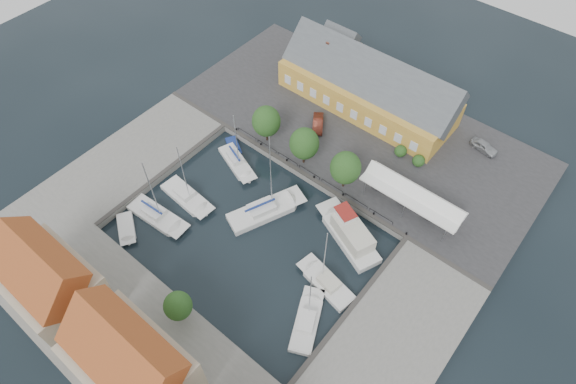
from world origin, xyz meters
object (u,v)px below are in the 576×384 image
at_px(car_red, 318,123).
at_px(launch_nw, 234,147).
at_px(east_boat_b, 327,284).
at_px(warehouse, 366,85).
at_px(trawler, 349,234).
at_px(launch_sw, 127,229).
at_px(west_boat_a, 237,163).
at_px(car_silver, 484,146).
at_px(tent_canopy, 412,196).
at_px(center_sailboat, 265,211).
at_px(east_boat_c, 307,322).
at_px(west_boat_d, 157,217).
at_px(west_boat_c, 187,198).

height_order(car_red, launch_nw, car_red).
bearing_deg(launch_nw, east_boat_b, -21.24).
xyz_separation_m(warehouse, trawler, (12.89, -22.36, -3.41)).
height_order(east_boat_b, launch_sw, east_boat_b).
relative_size(west_boat_a, launch_sw, 1.97).
distance_m(car_silver, trawler, 25.73).
relative_size(tent_canopy, car_red, 3.18).
bearing_deg(west_boat_a, warehouse, 72.05).
height_order(tent_canopy, launch_nw, tent_canopy).
xyz_separation_m(car_silver, center_sailboat, (-17.96, -28.66, -1.36)).
bearing_deg(west_boat_a, east_boat_c, -29.02).
bearing_deg(east_boat_c, launch_sw, -169.51).
relative_size(car_silver, east_boat_c, 0.40).
bearing_deg(car_silver, launch_sw, 154.31).
height_order(warehouse, west_boat_d, west_boat_d).
distance_m(warehouse, center_sailboat, 26.58).
relative_size(center_sailboat, launch_nw, 3.51).
bearing_deg(warehouse, trawler, -60.04).
xyz_separation_m(east_boat_b, launch_nw, (-24.67, 9.59, -0.17)).
xyz_separation_m(center_sailboat, launch_nw, (-11.73, 6.21, -0.27)).
bearing_deg(launch_nw, car_red, 54.11).
bearing_deg(launch_sw, trawler, 36.66).
height_order(tent_canopy, west_boat_a, west_boat_a).
xyz_separation_m(west_boat_a, west_boat_c, (-1.07, -9.06, -0.01)).
distance_m(east_boat_c, launch_sw, 26.97).
height_order(warehouse, center_sailboat, center_sailboat).
bearing_deg(trawler, tent_canopy, 66.46).
bearing_deg(east_boat_b, tent_canopy, 82.92).
relative_size(car_silver, trawler, 0.37).
height_order(east_boat_c, west_boat_d, west_boat_d).
bearing_deg(trawler, warehouse, 119.96).
xyz_separation_m(tent_canopy, car_red, (-18.84, 4.62, -1.96)).
height_order(car_red, west_boat_a, west_boat_a).
xyz_separation_m(warehouse, car_silver, (19.66, 2.45, -2.71)).
distance_m(car_silver, east_boat_c, 37.69).
relative_size(east_boat_c, launch_nw, 2.50).
height_order(car_red, east_boat_b, east_boat_b).
distance_m(center_sailboat, trawler, 11.85).
xyz_separation_m(tent_canopy, center_sailboat, (-14.90, -12.35, -3.32)).
xyz_separation_m(tent_canopy, east_boat_c, (-0.78, -21.16, -3.43)).
distance_m(west_boat_d, launch_nw, 16.09).
distance_m(car_silver, launch_sw, 52.15).
bearing_deg(west_boat_c, launch_sw, -105.68).
bearing_deg(east_boat_c, car_red, 125.01).
bearing_deg(warehouse, launch_nw, -116.63).
relative_size(trawler, east_boat_c, 1.10).
relative_size(warehouse, launch_nw, 6.78).
bearing_deg(trawler, launch_sw, -143.34).
bearing_deg(trawler, west_boat_d, -147.95).
bearing_deg(east_boat_b, launch_nw, 158.76).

